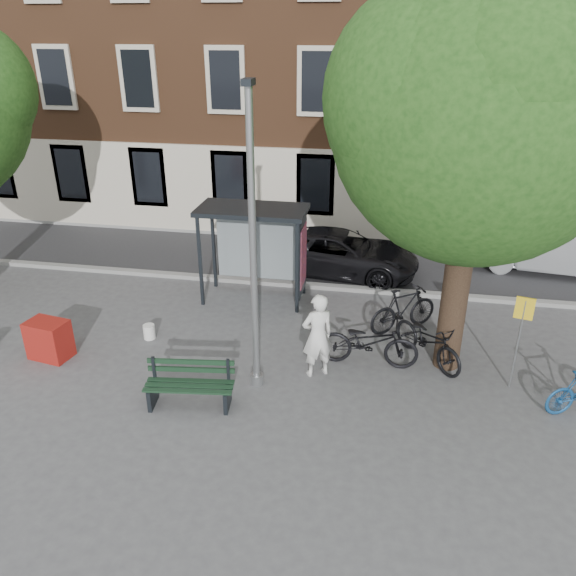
% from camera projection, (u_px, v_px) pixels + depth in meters
% --- Properties ---
extents(ground, '(90.00, 90.00, 0.00)m').
position_uv_depth(ground, '(257.00, 384.00, 11.92)').
color(ground, '#4C4C4F').
rests_on(ground, ground).
extents(road, '(40.00, 4.00, 0.01)m').
position_uv_depth(road, '(306.00, 261.00, 18.15)').
color(road, '#28282B').
rests_on(road, ground).
extents(curb_near, '(40.00, 0.25, 0.12)m').
position_uv_depth(curb_near, '(296.00, 284.00, 16.35)').
color(curb_near, gray).
rests_on(curb_near, ground).
extents(curb_far, '(40.00, 0.25, 0.12)m').
position_uv_depth(curb_far, '(314.00, 238.00, 19.91)').
color(curb_far, gray).
rests_on(curb_far, ground).
extents(building_row, '(30.00, 8.00, 14.00)m').
position_uv_depth(building_row, '(333.00, 23.00, 20.53)').
color(building_row, brown).
rests_on(building_row, ground).
extents(lamppost, '(0.28, 0.35, 6.11)m').
position_uv_depth(lamppost, '(253.00, 263.00, 10.74)').
color(lamppost, '#9EA0A3').
rests_on(lamppost, ground).
extents(tree_right, '(5.76, 5.60, 8.20)m').
position_uv_depth(tree_right, '(483.00, 104.00, 10.12)').
color(tree_right, black).
rests_on(tree_right, ground).
extents(bus_shelter, '(2.85, 1.45, 2.62)m').
position_uv_depth(bus_shelter, '(268.00, 233.00, 14.86)').
color(bus_shelter, '#1E2328').
rests_on(bus_shelter, ground).
extents(painter, '(0.83, 0.74, 1.91)m').
position_uv_depth(painter, '(318.00, 335.00, 11.86)').
color(painter, white).
rests_on(painter, ground).
extents(bench, '(1.80, 0.78, 0.90)m').
position_uv_depth(bench, '(190.00, 387.00, 11.11)').
color(bench, '#1E2328').
rests_on(bench, ground).
extents(bike_a, '(2.21, 0.80, 1.16)m').
position_uv_depth(bike_a, '(368.00, 342.00, 12.36)').
color(bike_a, black).
rests_on(bike_a, ground).
extents(bike_c, '(1.89, 2.07, 1.09)m').
position_uv_depth(bike_c, '(428.00, 340.00, 12.50)').
color(bike_c, black).
rests_on(bike_c, ground).
extents(bike_d, '(1.87, 1.58, 1.16)m').
position_uv_depth(bike_d, '(404.00, 309.00, 13.80)').
color(bike_d, black).
rests_on(bike_d, ground).
extents(car_dark, '(4.94, 2.69, 1.31)m').
position_uv_depth(car_dark, '(340.00, 253.00, 16.99)').
color(car_dark, black).
rests_on(car_dark, ground).
extents(car_silver, '(4.95, 2.18, 1.58)m').
position_uv_depth(car_silver, '(552.00, 246.00, 17.11)').
color(car_silver, '#9C9FA4').
rests_on(car_silver, ground).
extents(red_stand, '(0.99, 0.75, 0.90)m').
position_uv_depth(red_stand, '(49.00, 340.00, 12.71)').
color(red_stand, maroon).
rests_on(red_stand, ground).
extents(bucket_c, '(0.35, 0.35, 0.36)m').
position_uv_depth(bucket_c, '(149.00, 332.00, 13.58)').
color(bucket_c, white).
rests_on(bucket_c, ground).
extents(notice_sign, '(0.36, 0.12, 2.09)m').
position_uv_depth(notice_sign, '(522.00, 322.00, 11.17)').
color(notice_sign, '#9EA0A3').
rests_on(notice_sign, ground).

